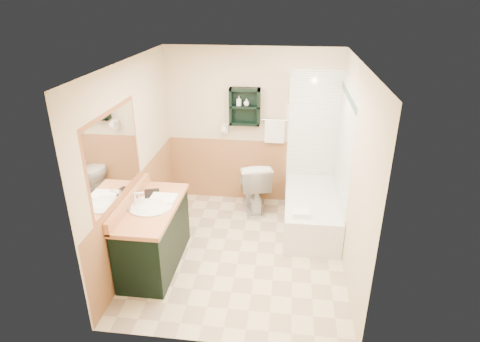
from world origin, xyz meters
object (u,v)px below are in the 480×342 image
vanity (154,236)px  soap_bottle_a (239,103)px  wall_shelf (245,107)px  soap_bottle_b (246,103)px  hair_dryer (225,128)px  vanity_book (144,187)px  toilet (253,185)px  bathtub (311,212)px

vanity → soap_bottle_a: bearing=65.4°
wall_shelf → soap_bottle_b: size_ratio=5.29×
hair_dryer → vanity_book: hair_dryer is taller
wall_shelf → toilet: wall_shelf is taller
vanity → bathtub: vanity is taller
hair_dryer → vanity: hair_dryer is taller
bathtub → soap_bottle_b: (-1.00, 0.68, 1.36)m
vanity → soap_bottle_b: size_ratio=12.28×
vanity_book → soap_bottle_a: 1.92m
soap_bottle_b → vanity_book: bearing=-125.6°
hair_dryer → vanity_book: bearing=-116.1°
bathtub → vanity_book: size_ratio=6.22×
bathtub → soap_bottle_a: soap_bottle_a is taller
soap_bottle_a → soap_bottle_b: (0.11, 0.00, 0.01)m
toilet → soap_bottle_b: 1.24m
bathtub → soap_bottle_b: soap_bottle_b is taller
vanity → bathtub: size_ratio=0.85×
hair_dryer → soap_bottle_b: (0.33, -0.03, 0.41)m
vanity_book → soap_bottle_b: size_ratio=2.32×
wall_shelf → hair_dryer: (-0.30, 0.02, -0.35)m
hair_dryer → toilet: hair_dryer is taller
toilet → soap_bottle_a: soap_bottle_a is taller
wall_shelf → vanity: 2.30m
wall_shelf → toilet: bearing=-55.9°
hair_dryer → soap_bottle_a: bearing=-8.0°
vanity → vanity_book: (-0.17, 0.25, 0.53)m
hair_dryer → soap_bottle_b: size_ratio=2.31×
vanity → vanity_book: 0.61m
wall_shelf → soap_bottle_b: (0.03, -0.01, 0.06)m
bathtub → hair_dryer: bearing=152.0°
vanity_book → hair_dryer: bearing=43.9°
toilet → hair_dryer: bearing=-44.0°
bathtub → soap_bottle_a: size_ratio=10.64×
bathtub → vanity_book: vanity_book is taller
soap_bottle_b → soap_bottle_a: bearing=180.0°
toilet → vanity_book: 1.85m
vanity → vanity_book: size_ratio=5.29×
vanity_book → bathtub: bearing=2.1°
vanity_book → vanity: bearing=-76.9°
toilet → soap_bottle_a: size_ratio=5.78×
vanity → toilet: 1.87m
wall_shelf → hair_dryer: 0.46m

